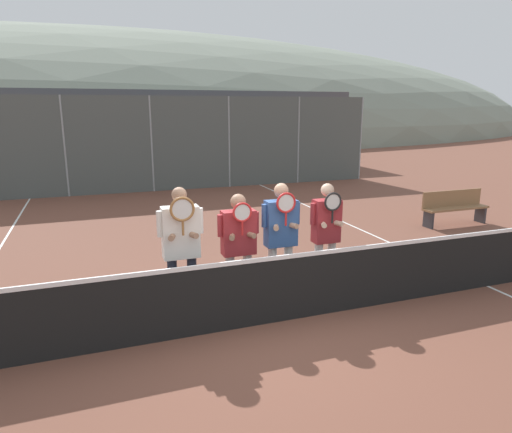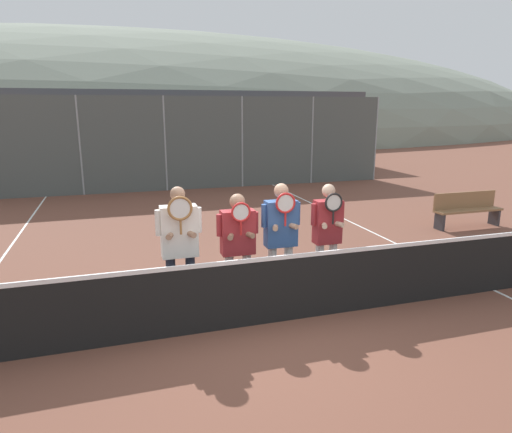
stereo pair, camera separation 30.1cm
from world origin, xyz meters
name	(u,v)px [view 2 (the right image)]	position (x,y,z in m)	size (l,w,h in m)	color
ground_plane	(260,324)	(0.00, 0.00, 0.00)	(120.00, 120.00, 0.00)	brown
hill_distant	(127,132)	(0.00, 52.17, 0.00)	(111.35, 61.86, 21.65)	gray
clubhouse_building	(181,129)	(1.52, 17.51, 1.81)	(17.16, 5.50, 3.58)	beige
fence_back	(165,144)	(0.00, 10.70, 1.62)	(16.63, 0.06, 3.24)	gray
tennis_net	(260,290)	(0.00, 0.00, 0.49)	(10.60, 0.09, 1.05)	gray
court_line_right_sideline	(388,240)	(3.94, 3.00, 0.00)	(0.05, 16.00, 0.01)	white
player_leftmost	(180,241)	(-0.97, 0.56, 1.10)	(0.62, 0.34, 1.85)	#232838
player_center_left	(238,240)	(-0.13, 0.65, 1.01)	(0.61, 0.34, 1.68)	white
player_center_right	(281,232)	(0.53, 0.67, 1.07)	(0.60, 0.34, 1.80)	white
player_rightmost	(327,231)	(1.29, 0.67, 1.02)	(0.54, 0.34, 1.75)	white
car_far_left	(47,162)	(-4.09, 13.05, 0.87)	(4.51, 2.02, 1.68)	black
car_left_of_center	(190,156)	(1.23, 13.02, 0.92)	(4.77, 2.07, 1.81)	maroon
car_center	(308,154)	(6.37, 12.96, 0.88)	(4.14, 2.05, 1.70)	black
bench_courtside	(467,208)	(6.40, 3.43, 0.46)	(1.79, 0.36, 0.85)	olive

